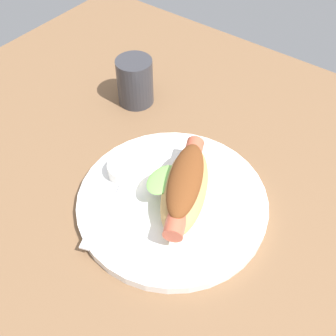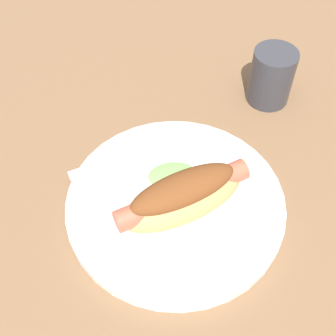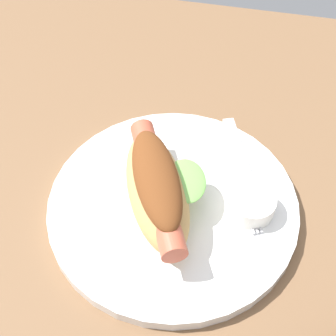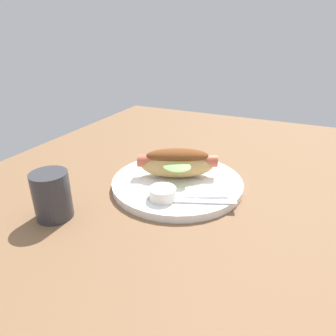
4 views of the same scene
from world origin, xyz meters
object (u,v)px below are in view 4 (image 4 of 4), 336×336
Objects in this scene: plate at (177,183)px; knife at (196,201)px; drinking_cup at (52,195)px; hot_dog at (177,162)px; sauce_ramekin at (163,193)px; fork at (189,197)px.

plate is 10.04cm from knife.
drinking_cup is (20.29, -15.87, 3.64)cm from plate.
hot_dog is (-1.61, -0.74, 4.18)cm from plate.
sauce_ramekin reaches higher than fork.
hot_dog is at bearing 145.36° from drinking_cup.
hot_dog is 10.15cm from fork.
plate is at bearing -66.47° from knife.
hot_dog is at bearing -155.46° from plate.
hot_dog reaches higher than knife.
plate is 5.43× the size of sauce_ramekin.
drinking_cup is (21.90, -15.13, -0.53)cm from hot_dog.
fork and knife have the same top height.
drinking_cup is at bearing 8.82° from knife.
hot_dog is at bearing -172.39° from sauce_ramekin.
fork is 1.65× the size of drinking_cup.
knife is (7.11, 7.02, 0.98)cm from plate.
knife is at bearing 107.21° from hot_dog.
hot_dog reaches higher than fork.
drinking_cup is (13.18, -22.89, 2.66)cm from knife.
fork is at bearing 39.90° from plate.
fork reaches higher than plate.
hot_dog is 1.13× the size of knife.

